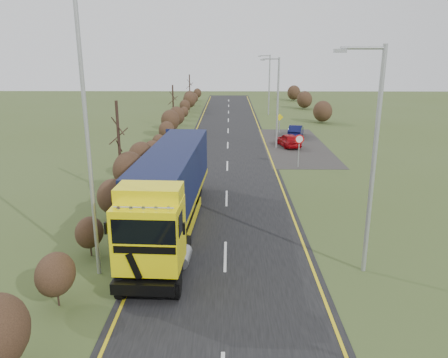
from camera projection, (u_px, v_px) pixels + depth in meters
name	position (u px, v px, depth m)	size (l,w,h in m)	color
ground	(226.00, 223.00, 23.37)	(160.00, 160.00, 0.00)	#3F4F22
road	(227.00, 173.00, 32.96)	(8.00, 120.00, 0.02)	black
layby	(294.00, 145.00, 42.47)	(6.00, 18.00, 0.02)	#2D2B28
lane_markings	(227.00, 173.00, 32.66)	(7.52, 116.00, 0.01)	gold
hedgerow	(142.00, 158.00, 30.56)	(2.24, 102.04, 6.05)	black
lorry	(170.00, 186.00, 21.97)	(3.02, 14.70, 4.07)	black
car_red_hatchback	(288.00, 140.00, 41.76)	(1.51, 3.75, 1.28)	#A0080D
car_blue_sedan	(296.00, 131.00, 46.57)	(1.35, 3.87, 1.27)	#090C33
streetlight_near	(372.00, 154.00, 16.88)	(1.93, 0.18, 9.10)	#9EA1A4
streetlight_mid	(277.00, 99.00, 40.10)	(1.78, 0.18, 8.32)	#9EA1A4
streetlight_far	(269.00, 82.00, 61.95)	(1.79, 0.18, 8.37)	#9EA1A4
left_pole	(88.00, 148.00, 16.57)	(0.16, 0.16, 10.60)	#9EA1A4
speed_sign	(299.00, 144.00, 33.96)	(0.73, 0.10, 2.63)	#9EA1A4
warning_board	(280.00, 121.00, 49.11)	(0.80, 0.11, 2.10)	#9EA1A4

